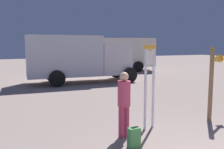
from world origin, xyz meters
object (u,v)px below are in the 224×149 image
at_px(person_near_clock, 124,101).
at_px(box_truck_far, 116,53).
at_px(standing_clock, 149,79).
at_px(arrow_sign, 215,72).
at_px(backpack, 134,138).
at_px(box_truck_near, 78,57).

relative_size(person_near_clock, box_truck_far, 0.22).
distance_m(standing_clock, box_truck_far, 14.80).
bearing_deg(standing_clock, box_truck_far, 67.08).
height_order(person_near_clock, box_truck_far, box_truck_far).
xyz_separation_m(person_near_clock, box_truck_far, (6.68, 13.92, 0.69)).
bearing_deg(arrow_sign, box_truck_far, 76.08).
bearing_deg(backpack, standing_clock, 42.50).
height_order(person_near_clock, backpack, person_near_clock).
height_order(standing_clock, box_truck_near, box_truck_near).
height_order(person_near_clock, box_truck_near, box_truck_near).
bearing_deg(arrow_sign, backpack, -165.47).
bearing_deg(backpack, box_truck_far, 65.03).
bearing_deg(backpack, arrow_sign, 14.53).
bearing_deg(person_near_clock, backpack, -98.41).
xyz_separation_m(standing_clock, box_truck_near, (0.69, 8.62, 0.19)).
relative_size(backpack, box_truck_near, 0.07).
bearing_deg(person_near_clock, box_truck_near, 79.77).
relative_size(standing_clock, box_truck_near, 0.35).
xyz_separation_m(person_near_clock, box_truck_near, (1.61, 8.91, 0.65)).
distance_m(arrow_sign, backpack, 3.71).
bearing_deg(box_truck_far, backpack, -114.97).
distance_m(standing_clock, person_near_clock, 1.07).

